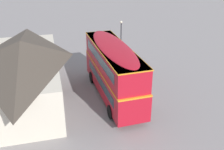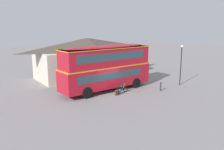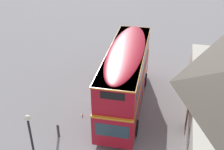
% 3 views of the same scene
% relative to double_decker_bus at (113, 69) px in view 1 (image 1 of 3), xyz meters
% --- Properties ---
extents(ground_plane, '(120.00, 120.00, 0.00)m').
position_rel_double_decker_bus_xyz_m(ground_plane, '(-0.53, -1.09, -2.64)').
color(ground_plane, gray).
extents(double_decker_bus, '(10.34, 3.09, 4.79)m').
position_rel_double_decker_bus_xyz_m(double_decker_bus, '(0.00, 0.00, 0.00)').
color(double_decker_bus, black).
rests_on(double_decker_bus, ground).
extents(touring_bicycle, '(1.72, 0.63, 1.05)m').
position_rel_double_decker_bus_xyz_m(touring_bicycle, '(0.66, -1.83, -2.27)').
color(touring_bicycle, black).
rests_on(touring_bicycle, ground).
extents(backpack_on_ground, '(0.33, 0.30, 0.56)m').
position_rel_double_decker_bus_xyz_m(backpack_on_ground, '(-0.19, -2.13, -2.36)').
color(backpack_on_ground, '#592D19').
rests_on(backpack_on_ground, ground).
extents(water_bottle_red_squeeze, '(0.06, 0.06, 0.21)m').
position_rel_double_decker_bus_xyz_m(water_bottle_red_squeeze, '(2.10, -2.69, -2.54)').
color(water_bottle_red_squeeze, '#D84C33').
rests_on(water_bottle_red_squeeze, ground).
extents(pub_building, '(13.43, 6.00, 5.13)m').
position_rel_double_decker_bus_xyz_m(pub_building, '(1.74, 7.30, -0.02)').
color(pub_building, beige).
rests_on(pub_building, ground).
extents(street_lamp, '(0.28, 0.28, 4.60)m').
position_rel_double_decker_bus_xyz_m(street_lamp, '(8.19, -2.96, 0.20)').
color(street_lamp, black).
rests_on(street_lamp, ground).
extents(kerb_bollard, '(0.16, 0.16, 0.97)m').
position_rel_double_decker_bus_xyz_m(kerb_bollard, '(4.53, -3.47, -2.15)').
color(kerb_bollard, '#333338').
rests_on(kerb_bollard, ground).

